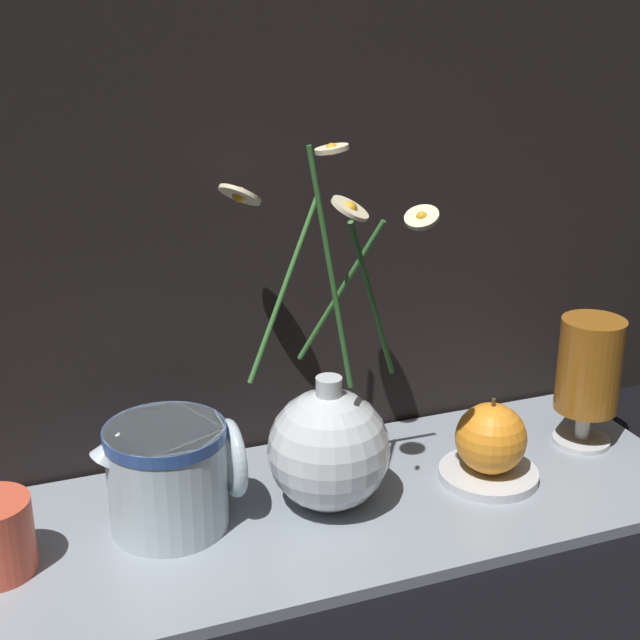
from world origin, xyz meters
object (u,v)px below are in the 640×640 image
object	(u,v)px
vase_with_flowers	(329,444)
tea_glass	(589,369)
ceramic_pitcher	(170,471)
orange_fruit	(491,438)

from	to	relation	value
vase_with_flowers	tea_glass	bearing A→B (deg)	3.56
ceramic_pitcher	orange_fruit	bearing A→B (deg)	-5.45
tea_glass	orange_fruit	world-z (taller)	tea_glass
ceramic_pitcher	tea_glass	world-z (taller)	tea_glass
vase_with_flowers	ceramic_pitcher	distance (m)	0.16
orange_fruit	tea_glass	bearing A→B (deg)	12.89
vase_with_flowers	orange_fruit	distance (m)	0.18
vase_with_flowers	tea_glass	distance (m)	0.32
tea_glass	orange_fruit	distance (m)	0.15
vase_with_flowers	ceramic_pitcher	size ratio (longest dim) A/B	2.63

